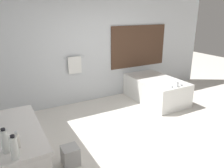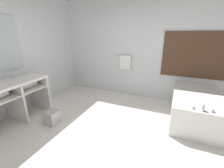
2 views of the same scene
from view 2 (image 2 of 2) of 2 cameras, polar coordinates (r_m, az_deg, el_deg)
The scene contains 7 objects.
ground_plane at distance 2.82m, azimuth -4.22°, elevation -20.61°, with size 16.00×16.00×0.00m, color silver.
wall_back_with_blinds at distance 4.27m, azimuth 10.21°, elevation 12.74°, with size 7.40×0.13×2.70m.
wall_left_with_mirror at distance 3.81m, azimuth -36.59°, elevation 8.71°, with size 0.08×7.40×2.70m.
vanity_counter at distance 3.60m, azimuth -33.10°, elevation -2.90°, with size 0.62×1.28×0.89m.
sink_faucet at distance 3.74m, azimuth -33.38°, elevation 3.19°, with size 0.09×0.04×0.18m.
bathtub at distance 3.65m, azimuth 29.29°, elevation -7.44°, with size 0.94×1.60×0.70m.
waste_bin at distance 3.38m, azimuth -21.92°, elevation -11.76°, with size 0.24×0.24×0.29m.
Camera 2 is at (1.04, -1.91, 1.80)m, focal length 24.00 mm.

